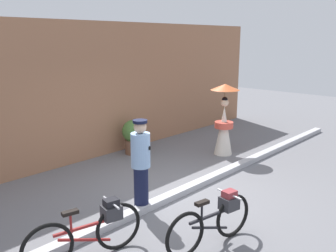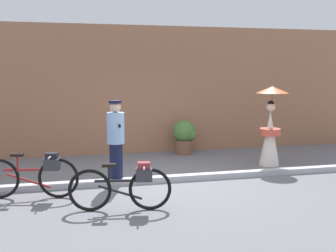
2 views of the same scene
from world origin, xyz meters
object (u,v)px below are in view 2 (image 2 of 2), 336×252
Objects in this scene: potted_plant_by_door at (185,135)px; bicycle_near_officer at (125,185)px; person_officer at (116,140)px; bicycle_far_side at (34,174)px; person_with_parasol at (270,127)px.

bicycle_near_officer is at bearing -117.63° from potted_plant_by_door.
bicycle_near_officer is 0.98× the size of person_officer.
potted_plant_by_door is (2.22, 4.23, 0.09)m from bicycle_near_officer.
bicycle_near_officer is at bearing -35.43° from bicycle_far_side.
person_with_parasol is (3.76, 0.83, 0.03)m from person_officer.
person_officer is (0.06, 1.64, 0.47)m from bicycle_near_officer.
person_with_parasol is 2.04× the size of potted_plant_by_door.
potted_plant_by_door is at bearing 40.95° from bicycle_far_side.
person_with_parasol is 2.41m from potted_plant_by_door.
person_with_parasol is at bearing 32.95° from bicycle_near_officer.
person_officer is at bearing 21.68° from bicycle_far_side.
person_officer reaches higher than bicycle_near_officer.
person_officer is at bearing -167.59° from person_with_parasol.
person_with_parasol reaches higher than bicycle_far_side.
person_with_parasol is at bearing 12.41° from person_officer.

